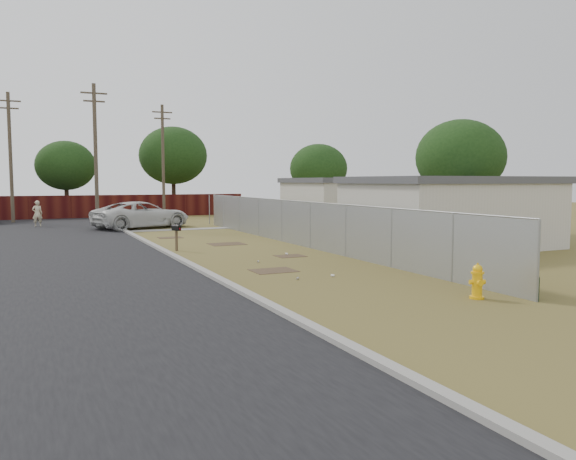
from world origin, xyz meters
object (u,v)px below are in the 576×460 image
pedestrian (37,214)px  mailbox (176,230)px  fire_hydrant (477,282)px  pickup_truck (142,215)px

pedestrian → mailbox: bearing=102.9°
fire_hydrant → mailbox: 13.36m
fire_hydrant → mailbox: bearing=109.6°
pedestrian → fire_hydrant: bearing=103.7°
pickup_truck → fire_hydrant: bearing=168.9°
fire_hydrant → pickup_truck: (-3.72, 24.64, 0.41)m
mailbox → pedestrian: pedestrian is taller
mailbox → pickup_truck: size_ratio=0.18×
mailbox → pickup_truck: pickup_truck is taller
fire_hydrant → mailbox: size_ratio=0.81×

